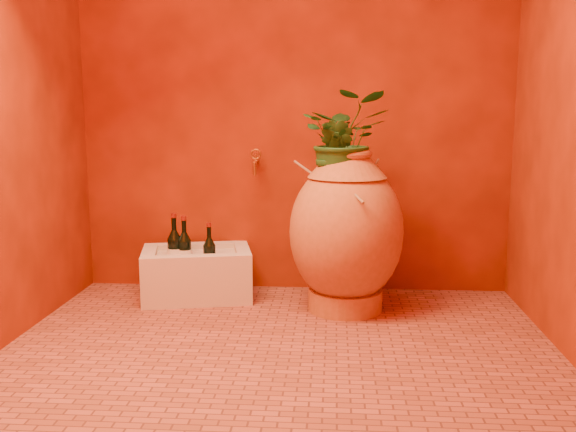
# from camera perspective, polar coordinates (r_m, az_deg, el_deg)

# --- Properties ---
(floor) EXTENTS (2.50, 2.50, 0.00)m
(floor) POSITION_cam_1_polar(r_m,az_deg,el_deg) (2.96, -0.71, -11.64)
(floor) COLOR #9B4832
(floor) RESTS_ON ground
(wall_back) EXTENTS (2.50, 0.02, 2.50)m
(wall_back) POSITION_cam_1_polar(r_m,az_deg,el_deg) (3.76, 0.57, 12.29)
(wall_back) COLOR #5C1905
(wall_back) RESTS_ON ground
(amphora) EXTENTS (0.69, 0.69, 0.86)m
(amphora) POSITION_cam_1_polar(r_m,az_deg,el_deg) (3.40, 5.20, -1.37)
(amphora) COLOR #B86534
(amphora) RESTS_ON floor
(stone_basin) EXTENTS (0.68, 0.53, 0.28)m
(stone_basin) POSITION_cam_1_polar(r_m,az_deg,el_deg) (3.71, -8.11, -5.16)
(stone_basin) COLOR beige
(stone_basin) RESTS_ON floor
(wine_bottle_a) EXTENTS (0.08, 0.08, 0.32)m
(wine_bottle_a) POSITION_cam_1_polar(r_m,az_deg,el_deg) (3.67, -9.17, -3.18)
(wine_bottle_a) COLOR black
(wine_bottle_a) RESTS_ON stone_basin
(wine_bottle_b) EXTENTS (0.08, 0.08, 0.34)m
(wine_bottle_b) POSITION_cam_1_polar(r_m,az_deg,el_deg) (3.68, -10.04, -3.08)
(wine_bottle_b) COLOR black
(wine_bottle_b) RESTS_ON stone_basin
(wine_bottle_c) EXTENTS (0.07, 0.07, 0.29)m
(wine_bottle_c) POSITION_cam_1_polar(r_m,az_deg,el_deg) (3.59, -6.99, -3.56)
(wine_bottle_c) COLOR black
(wine_bottle_c) RESTS_ON stone_basin
(wall_tap) EXTENTS (0.06, 0.13, 0.15)m
(wall_tap) POSITION_cam_1_polar(r_m,az_deg,el_deg) (3.72, -2.90, 4.93)
(wall_tap) COLOR #A97127
(wall_tap) RESTS_ON wall_back
(plant_main) EXTENTS (0.46, 0.40, 0.49)m
(plant_main) POSITION_cam_1_polar(r_m,az_deg,el_deg) (3.35, 5.11, 6.86)
(plant_main) COLOR #1C4E1E
(plant_main) RESTS_ON amphora
(plant_side) EXTENTS (0.25, 0.24, 0.36)m
(plant_side) POSITION_cam_1_polar(r_m,az_deg,el_deg) (3.31, 4.13, 5.43)
(plant_side) COLOR #1C4E1E
(plant_side) RESTS_ON amphora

